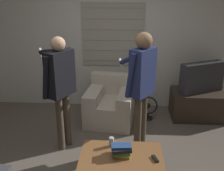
{
  "coord_description": "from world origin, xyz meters",
  "views": [
    {
      "loc": [
        0.33,
        -2.9,
        2.27
      ],
      "look_at": [
        0.14,
        0.47,
        1.0
      ],
      "focal_mm": 42.0,
      "sensor_mm": 36.0,
      "label": 1
    }
  ],
  "objects_px": {
    "person_right_standing": "(142,79)",
    "coffee_table": "(121,159)",
    "soda_can": "(111,142)",
    "person_left_standing": "(60,80)",
    "armchair_beige": "(111,104)",
    "book_stack": "(121,150)",
    "spare_remote": "(155,159)",
    "tv": "(202,77)",
    "floor_fan": "(148,108)"
  },
  "relations": [
    {
      "from": "tv",
      "to": "soda_can",
      "type": "relative_size",
      "value": 6.5
    },
    {
      "from": "tv",
      "to": "book_stack",
      "type": "bearing_deg",
      "value": 27.72
    },
    {
      "from": "coffee_table",
      "to": "armchair_beige",
      "type": "bearing_deg",
      "value": 97.94
    },
    {
      "from": "coffee_table",
      "to": "tv",
      "type": "height_order",
      "value": "tv"
    },
    {
      "from": "person_right_standing",
      "to": "coffee_table",
      "type": "bearing_deg",
      "value": -160.42
    },
    {
      "from": "person_right_standing",
      "to": "soda_can",
      "type": "relative_size",
      "value": 13.77
    },
    {
      "from": "tv",
      "to": "person_right_standing",
      "type": "height_order",
      "value": "person_right_standing"
    },
    {
      "from": "soda_can",
      "to": "spare_remote",
      "type": "xyz_separation_m",
      "value": [
        0.53,
        -0.25,
        -0.05
      ]
    },
    {
      "from": "soda_can",
      "to": "armchair_beige",
      "type": "bearing_deg",
      "value": 93.87
    },
    {
      "from": "floor_fan",
      "to": "book_stack",
      "type": "bearing_deg",
      "value": -104.66
    },
    {
      "from": "person_left_standing",
      "to": "book_stack",
      "type": "distance_m",
      "value": 1.29
    },
    {
      "from": "book_stack",
      "to": "spare_remote",
      "type": "bearing_deg",
      "value": -8.79
    },
    {
      "from": "person_right_standing",
      "to": "spare_remote",
      "type": "bearing_deg",
      "value": -131.82
    },
    {
      "from": "soda_can",
      "to": "person_left_standing",
      "type": "bearing_deg",
      "value": 144.19
    },
    {
      "from": "tv",
      "to": "person_right_standing",
      "type": "bearing_deg",
      "value": 18.59
    },
    {
      "from": "person_left_standing",
      "to": "soda_can",
      "type": "xyz_separation_m",
      "value": [
        0.75,
        -0.54,
        -0.62
      ]
    },
    {
      "from": "armchair_beige",
      "to": "person_left_standing",
      "type": "relative_size",
      "value": 0.57
    },
    {
      "from": "armchair_beige",
      "to": "person_right_standing",
      "type": "height_order",
      "value": "person_right_standing"
    },
    {
      "from": "coffee_table",
      "to": "floor_fan",
      "type": "height_order",
      "value": "floor_fan"
    },
    {
      "from": "book_stack",
      "to": "armchair_beige",
      "type": "bearing_deg",
      "value": 97.98
    },
    {
      "from": "person_left_standing",
      "to": "book_stack",
      "type": "xyz_separation_m",
      "value": [
        0.88,
        -0.72,
        -0.6
      ]
    },
    {
      "from": "coffee_table",
      "to": "person_left_standing",
      "type": "height_order",
      "value": "person_left_standing"
    },
    {
      "from": "armchair_beige",
      "to": "floor_fan",
      "type": "height_order",
      "value": "armchair_beige"
    },
    {
      "from": "person_right_standing",
      "to": "floor_fan",
      "type": "height_order",
      "value": "person_right_standing"
    },
    {
      "from": "person_right_standing",
      "to": "floor_fan",
      "type": "xyz_separation_m",
      "value": [
        0.19,
        0.95,
        -0.88
      ]
    },
    {
      "from": "armchair_beige",
      "to": "book_stack",
      "type": "distance_m",
      "value": 1.63
    },
    {
      "from": "armchair_beige",
      "to": "person_right_standing",
      "type": "bearing_deg",
      "value": 125.69
    },
    {
      "from": "coffee_table",
      "to": "tv",
      "type": "distance_m",
      "value": 2.33
    },
    {
      "from": "coffee_table",
      "to": "person_right_standing",
      "type": "relative_size",
      "value": 0.57
    },
    {
      "from": "tv",
      "to": "person_right_standing",
      "type": "xyz_separation_m",
      "value": [
        -1.12,
        -1.07,
        0.32
      ]
    },
    {
      "from": "armchair_beige",
      "to": "floor_fan",
      "type": "relative_size",
      "value": 2.15
    },
    {
      "from": "tv",
      "to": "spare_remote",
      "type": "bearing_deg",
      "value": 37.37
    },
    {
      "from": "spare_remote",
      "to": "person_left_standing",
      "type": "bearing_deg",
      "value": 128.81
    },
    {
      "from": "person_left_standing",
      "to": "coffee_table",
      "type": "bearing_deg",
      "value": -101.54
    },
    {
      "from": "person_right_standing",
      "to": "book_stack",
      "type": "distance_m",
      "value": 1.01
    },
    {
      "from": "tv",
      "to": "floor_fan",
      "type": "distance_m",
      "value": 1.09
    },
    {
      "from": "person_left_standing",
      "to": "person_right_standing",
      "type": "height_order",
      "value": "person_right_standing"
    },
    {
      "from": "armchair_beige",
      "to": "coffee_table",
      "type": "bearing_deg",
      "value": 105.03
    },
    {
      "from": "armchair_beige",
      "to": "coffee_table",
      "type": "xyz_separation_m",
      "value": [
        0.23,
        -1.63,
        0.03
      ]
    },
    {
      "from": "armchair_beige",
      "to": "soda_can",
      "type": "distance_m",
      "value": 1.43
    },
    {
      "from": "armchair_beige",
      "to": "coffee_table",
      "type": "relative_size",
      "value": 0.95
    },
    {
      "from": "spare_remote",
      "to": "floor_fan",
      "type": "bearing_deg",
      "value": 69.07
    },
    {
      "from": "spare_remote",
      "to": "person_right_standing",
      "type": "bearing_deg",
      "value": 81.04
    },
    {
      "from": "floor_fan",
      "to": "person_left_standing",
      "type": "bearing_deg",
      "value": -143.93
    },
    {
      "from": "person_right_standing",
      "to": "floor_fan",
      "type": "bearing_deg",
      "value": 26.19
    },
    {
      "from": "book_stack",
      "to": "floor_fan",
      "type": "xyz_separation_m",
      "value": [
        0.44,
        1.68,
        -0.24
      ]
    },
    {
      "from": "tv",
      "to": "spare_remote",
      "type": "distance_m",
      "value": 2.14
    },
    {
      "from": "tv",
      "to": "book_stack",
      "type": "xyz_separation_m",
      "value": [
        -1.37,
        -1.81,
        -0.32
      ]
    },
    {
      "from": "tv",
      "to": "coffee_table",
      "type": "bearing_deg",
      "value": 28.08
    },
    {
      "from": "floor_fan",
      "to": "soda_can",
      "type": "bearing_deg",
      "value": -110.81
    }
  ]
}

